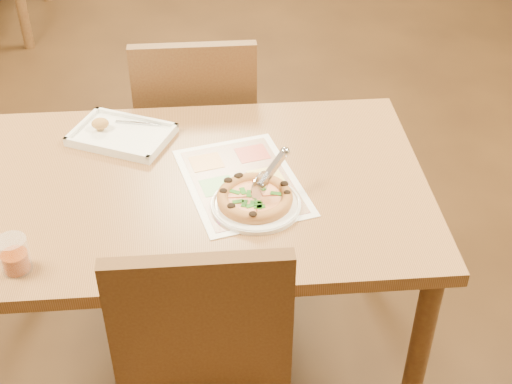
{
  "coord_description": "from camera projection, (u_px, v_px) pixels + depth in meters",
  "views": [
    {
      "loc": [
        0.04,
        -1.62,
        1.92
      ],
      "look_at": [
        0.16,
        -0.12,
        0.77
      ],
      "focal_mm": 50.0,
      "sensor_mm": 36.0,
      "label": 1
    }
  ],
  "objects": [
    {
      "name": "plate",
      "position": [
        256.0,
        205.0,
        1.92
      ],
      "size": [
        0.32,
        0.32,
        0.01
      ],
      "primitive_type": "cylinder",
      "rotation": [
        0.0,
        0.0,
        -0.38
      ],
      "color": "white",
      "rests_on": "dining_table"
    },
    {
      "name": "pizza",
      "position": [
        255.0,
        198.0,
        1.92
      ],
      "size": [
        0.21,
        0.21,
        0.03
      ],
      "rotation": [
        0.0,
        0.0,
        0.01
      ],
      "color": "#C48643",
      "rests_on": "plate"
    },
    {
      "name": "chair_far",
      "position": [
        197.0,
        118.0,
        2.58
      ],
      "size": [
        0.42,
        0.42,
        0.47
      ],
      "rotation": [
        0.0,
        0.0,
        3.14
      ],
      "color": "brown",
      "rests_on": "ground"
    },
    {
      "name": "appetizer_tray",
      "position": [
        120.0,
        135.0,
        2.19
      ],
      "size": [
        0.35,
        0.3,
        0.06
      ],
      "rotation": [
        0.0,
        0.0,
        -0.43
      ],
      "color": "white",
      "rests_on": "dining_table"
    },
    {
      "name": "pizza_cutter",
      "position": [
        269.0,
        174.0,
        1.9
      ],
      "size": [
        0.11,
        0.13,
        0.09
      ],
      "rotation": [
        0.0,
        0.0,
        0.87
      ],
      "color": "silver",
      "rests_on": "pizza"
    },
    {
      "name": "glass_tumbler",
      "position": [
        15.0,
        257.0,
        1.71
      ],
      "size": [
        0.07,
        0.07,
        0.09
      ],
      "rotation": [
        0.0,
        0.0,
        -0.35
      ],
      "color": "#87310A",
      "rests_on": "dining_table"
    },
    {
      "name": "menu",
      "position": [
        242.0,
        182.0,
        2.01
      ],
      "size": [
        0.4,
        0.49,
        0.0
      ],
      "primitive_type": "cube",
      "rotation": [
        0.0,
        0.0,
        0.24
      ],
      "color": "white",
      "rests_on": "dining_table"
    },
    {
      "name": "dining_table",
      "position": [
        199.0,
        207.0,
        2.06
      ],
      "size": [
        1.3,
        0.85,
        0.72
      ],
      "color": "brown",
      "rests_on": "ground"
    }
  ]
}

